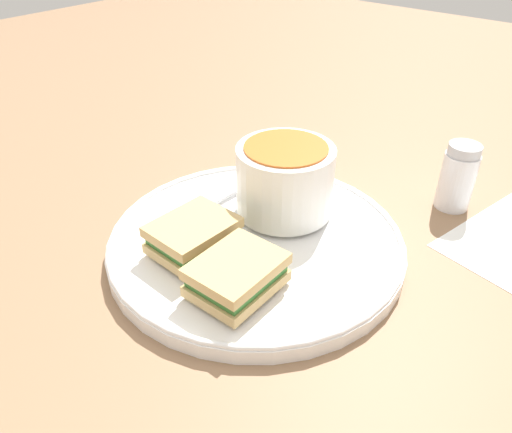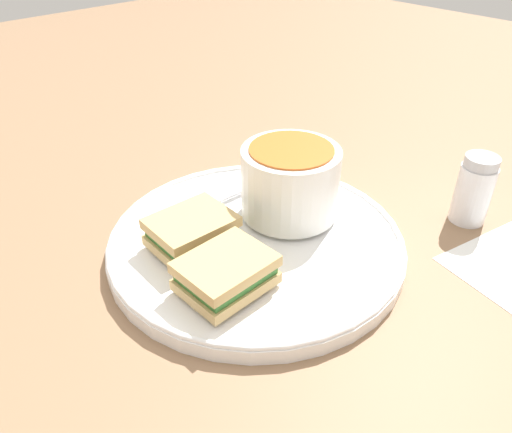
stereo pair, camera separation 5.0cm
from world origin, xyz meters
name	(u,v)px [view 1 (the left image)]	position (x,y,z in m)	size (l,w,h in m)	color
ground_plane	(256,249)	(0.00, 0.00, 0.00)	(2.40, 2.40, 0.00)	#8E6B4C
plate	(256,241)	(0.00, 0.00, 0.01)	(0.30, 0.30, 0.02)	white
soup_bowl	(285,179)	(-0.06, -0.01, 0.06)	(0.10, 0.10, 0.08)	white
spoon	(197,210)	(0.01, -0.08, 0.02)	(0.12, 0.03, 0.01)	silver
sandwich_half_near	(193,235)	(0.06, -0.03, 0.03)	(0.08, 0.07, 0.03)	tan
sandwich_half_far	(237,275)	(0.07, 0.04, 0.03)	(0.08, 0.06, 0.03)	tan
salt_shaker	(458,177)	(-0.21, 0.12, 0.04)	(0.04, 0.04, 0.08)	silver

